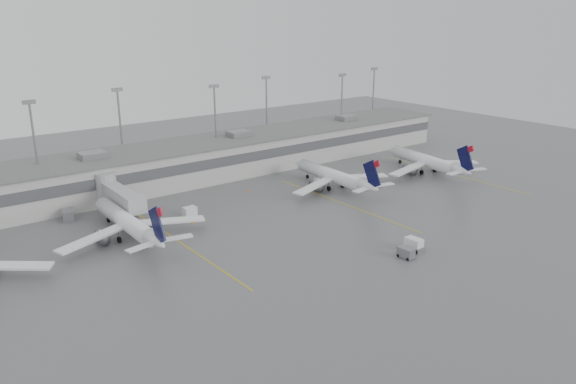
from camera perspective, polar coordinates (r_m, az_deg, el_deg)
ground at (r=85.03m, az=7.89°, el=-7.60°), size 260.00×260.00×0.00m
terminal at (r=128.44m, az=-10.65°, el=2.99°), size 152.00×17.00×9.45m
light_masts at (r=131.82m, az=-11.99°, el=6.78°), size 142.40×8.00×20.60m
jet_bridge_right at (r=109.92m, az=-17.20°, el=-0.17°), size 4.00×17.20×7.00m
stand_markings at (r=101.82m, az=-1.70°, el=-3.07°), size 105.25×40.00×0.01m
jet_mid_left at (r=97.10m, az=-15.91°, el=-3.01°), size 25.66×28.73×9.30m
jet_mid_right at (r=120.72m, az=4.76°, el=1.63°), size 25.05×28.11×9.09m
jet_far_right at (r=136.46m, az=13.99°, el=3.09°), size 25.54×28.86×9.39m
baggage_tug at (r=91.97m, az=12.64°, el=-5.33°), size 2.23×3.28×2.04m
baggage_cart at (r=88.96m, az=11.89°, el=-6.04°), size 1.62×2.65×1.65m
gse_uld_b at (r=106.21m, az=-9.95°, el=-1.96°), size 2.48×1.70×1.72m
gse_uld_c at (r=123.40m, az=3.22°, el=1.03°), size 2.30×1.63×1.55m
gse_loader at (r=110.03m, az=-21.38°, el=-2.18°), size 2.83×3.61×1.98m
cone_b at (r=102.50m, az=-9.73°, el=-2.95°), size 0.51×0.51×0.80m
cone_c at (r=118.89m, az=-4.16°, el=0.14°), size 0.44×0.44×0.70m
cone_d at (r=144.48m, az=15.41°, el=2.71°), size 0.43×0.43×0.69m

